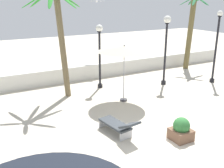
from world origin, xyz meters
name	(u,v)px	position (x,y,z in m)	size (l,w,h in m)	color
ground_plane	(153,145)	(0.00, 0.00, 0.00)	(56.00, 56.00, 0.00)	beige
boundary_wall	(69,75)	(0.00, 8.35, 0.44)	(25.20, 0.30, 0.89)	silver
patio_umbrella_2	(124,49)	(1.30, 4.09, 2.58)	(2.54, 2.54, 2.79)	#333338
palm_tree_0	(59,31)	(-1.13, 6.10, 3.33)	(2.91, 2.73, 5.31)	brown
palm_tree_1	(192,24)	(8.77, 7.41, 3.15)	(2.05, 2.14, 5.22)	brown
lamp_post_0	(100,49)	(1.19, 6.50, 2.23)	(0.38, 0.38, 3.52)	black
lamp_post_1	(216,44)	(7.60, 4.15, 2.33)	(0.31, 0.31, 4.19)	black
lamp_post_2	(166,40)	(4.75, 5.24, 2.62)	(0.42, 0.42, 3.94)	black
lounge_chair_0	(119,125)	(-0.66, 1.22, 0.40)	(0.81, 1.91, 0.82)	#B7B7BC
seagull_1	(97,1)	(2.74, 9.98, 4.67)	(0.90, 0.66, 0.14)	white
planter	(181,130)	(1.11, -0.16, 0.38)	(0.70, 0.70, 0.85)	brown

